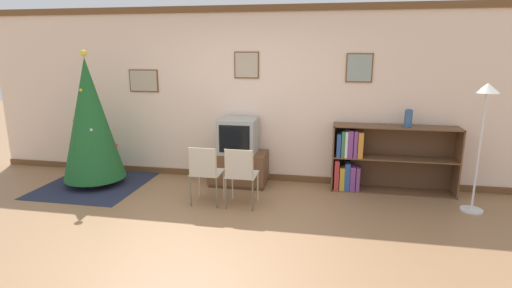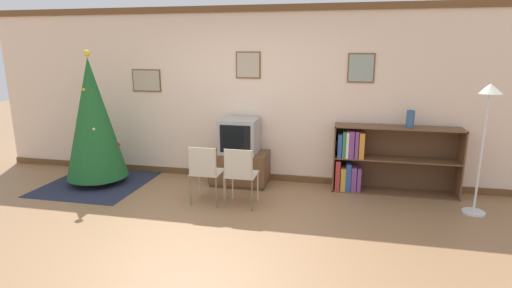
{
  "view_description": "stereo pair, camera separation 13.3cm",
  "coord_description": "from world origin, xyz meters",
  "views": [
    {
      "loc": [
        1.28,
        -3.98,
        2.07
      ],
      "look_at": [
        0.3,
        1.16,
        0.81
      ],
      "focal_mm": 28.0,
      "sensor_mm": 36.0,
      "label": 1
    },
    {
      "loc": [
        1.41,
        -3.96,
        2.07
      ],
      "look_at": [
        0.3,
        1.16,
        0.81
      ],
      "focal_mm": 28.0,
      "sensor_mm": 36.0,
      "label": 2
    }
  ],
  "objects": [
    {
      "name": "folding_chair_left",
      "position": [
        -0.34,
        0.89,
        0.47
      ],
      "size": [
        0.4,
        0.4,
        0.82
      ],
      "color": "#BCB29E",
      "rests_on": "ground_plane"
    },
    {
      "name": "standing_lamp",
      "position": [
        3.14,
        1.33,
        1.28
      ],
      "size": [
        0.28,
        0.28,
        1.66
      ],
      "color": "silver",
      "rests_on": "ground_plane"
    },
    {
      "name": "television",
      "position": [
        -0.1,
        1.8,
        0.78
      ],
      "size": [
        0.56,
        0.53,
        0.53
      ],
      "color": "#9E9E99",
      "rests_on": "tv_console"
    },
    {
      "name": "vase",
      "position": [
        2.36,
        1.87,
        1.11
      ],
      "size": [
        0.11,
        0.11,
        0.25
      ],
      "color": "#335684",
      "rests_on": "bookshelf"
    },
    {
      "name": "folding_chair_right",
      "position": [
        0.15,
        0.89,
        0.47
      ],
      "size": [
        0.4,
        0.4,
        0.82
      ],
      "color": "#BCB29E",
      "rests_on": "ground_plane"
    },
    {
      "name": "bookshelf",
      "position": [
        1.89,
        1.91,
        0.48
      ],
      "size": [
        1.76,
        0.36,
        0.99
      ],
      "color": "brown",
      "rests_on": "ground_plane"
    },
    {
      "name": "ground_plane",
      "position": [
        0.0,
        0.0,
        0.0
      ],
      "size": [
        24.0,
        24.0,
        0.0
      ],
      "primitive_type": "plane",
      "color": "#936B47"
    },
    {
      "name": "christmas_tree",
      "position": [
        -2.3,
        1.38,
        1.02
      ],
      "size": [
        0.92,
        0.92,
        2.05
      ],
      "color": "maroon",
      "rests_on": "area_rug"
    },
    {
      "name": "area_rug",
      "position": [
        -2.3,
        1.38,
        0.0
      ],
      "size": [
        1.5,
        1.67,
        0.01
      ],
      "color": "#23283D",
      "rests_on": "ground_plane"
    },
    {
      "name": "tv_console",
      "position": [
        -0.1,
        1.8,
        0.26
      ],
      "size": [
        0.87,
        0.54,
        0.51
      ],
      "color": "#4C311E",
      "rests_on": "ground_plane"
    },
    {
      "name": "wall_back",
      "position": [
        -0.0,
        2.14,
        1.35
      ],
      "size": [
        8.92,
        0.11,
        2.7
      ],
      "color": "beige",
      "rests_on": "ground_plane"
    }
  ]
}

